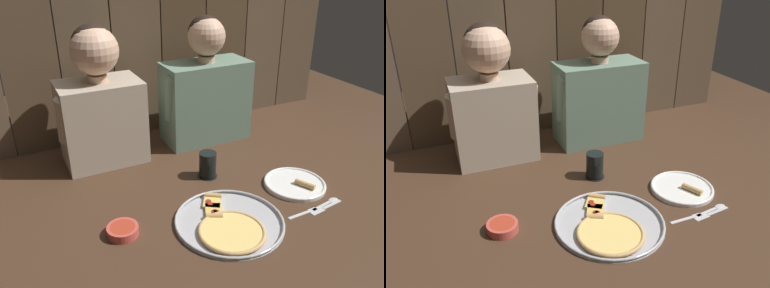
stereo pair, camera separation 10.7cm
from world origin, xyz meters
The scene contains 10 objects.
ground_plane centered at (0.00, 0.00, 0.00)m, with size 3.20×3.20×0.00m, color #422B1C.
pizza_tray centered at (-0.01, -0.20, 0.01)m, with size 0.38×0.38×0.03m.
dinner_plate centered at (0.36, -0.10, 0.01)m, with size 0.25×0.25×0.03m.
drinking_glass centered at (0.08, 0.12, 0.05)m, with size 0.08×0.08×0.11m.
dipping_bowl centered at (-0.35, -0.08, 0.02)m, with size 0.11×0.11×0.03m.
table_fork centered at (0.27, -0.26, 0.00)m, with size 0.13×0.02×0.01m.
table_knife centered at (0.37, -0.27, 0.00)m, with size 0.16×0.03×0.01m.
table_spoon centered at (0.40, -0.25, 0.00)m, with size 0.14×0.04×0.01m.
diner_left centered at (-0.25, 0.46, 0.28)m, with size 0.38×0.23×0.60m.
diner_right centered at (0.25, 0.46, 0.26)m, with size 0.45×0.20×0.60m.
Camera 1 is at (-0.61, -1.12, 0.86)m, focal length 36.91 mm.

